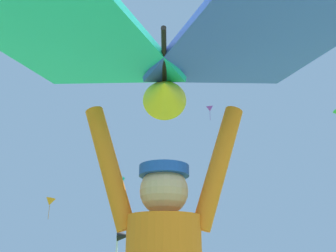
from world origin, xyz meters
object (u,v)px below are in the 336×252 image
held_stunt_kite (166,55)px  marker_flag (124,242)px  distant_kite_orange_mid_right (52,202)px  distant_kite_purple_high_right (211,109)px  distant_kite_teal_mid_left (118,182)px  distant_kite_blue_high_left (197,46)px

held_stunt_kite → marker_flag: (-0.98, 6.62, -0.56)m
distant_kite_orange_mid_right → marker_flag: (10.66, -27.20, -5.23)m
distant_kite_purple_high_right → marker_flag: distant_kite_purple_high_right is taller
distant_kite_teal_mid_left → distant_kite_orange_mid_right: bearing=137.0°
distant_kite_orange_mid_right → marker_flag: 29.67m
held_stunt_kite → distant_kite_orange_mid_right: size_ratio=1.03×
distant_kite_orange_mid_right → marker_flag: bearing=-68.6°
distant_kite_teal_mid_left → marker_flag: bearing=-81.0°
distant_kite_orange_mid_right → distant_kite_purple_high_right: distant_kite_purple_high_right is taller
held_stunt_kite → distant_kite_orange_mid_right: bearing=109.0°
distant_kite_blue_high_left → distant_kite_teal_mid_left: 14.71m
distant_kite_purple_high_right → distant_kite_teal_mid_left: size_ratio=1.17×
distant_kite_teal_mid_left → marker_flag: (3.19, -20.22, -5.67)m
held_stunt_kite → distant_kite_blue_high_left: (2.59, 27.01, 18.17)m
distant_kite_blue_high_left → distant_kite_teal_mid_left: bearing=-178.5°
held_stunt_kite → distant_kite_teal_mid_left: 27.63m
marker_flag → distant_kite_orange_mid_right: bearing=111.4°
distant_kite_orange_mid_right → distant_kite_purple_high_right: (15.94, -2.16, 9.10)m
distant_kite_blue_high_left → distant_kite_purple_high_right: bearing=69.9°
distant_kite_purple_high_right → distant_kite_blue_high_left: bearing=-110.1°
held_stunt_kite → distant_kite_purple_high_right: bearing=82.3°
held_stunt_kite → distant_kite_teal_mid_left: size_ratio=1.51×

